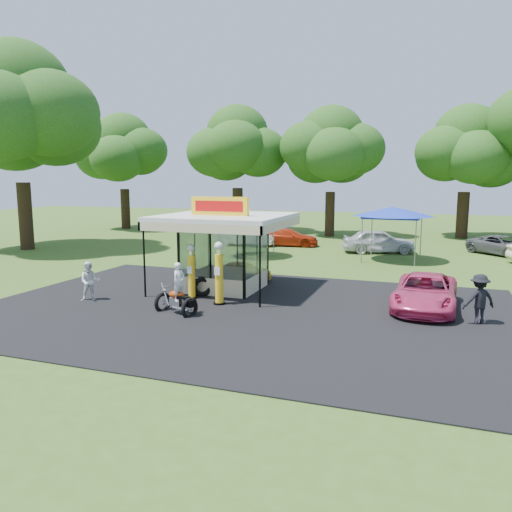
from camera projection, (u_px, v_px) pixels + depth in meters
The scene contains 22 objects.
ground at pixel (221, 324), 17.15m from camera, with size 120.00×120.00×0.00m, color #36561B.
asphalt_apron at pixel (242, 309), 19.00m from camera, with size 20.00×14.00×0.04m, color black.
gas_station_kiosk at pixel (225, 251), 22.19m from camera, with size 5.40×5.40×4.18m.
gas_pump_left at pixel (192, 273), 20.54m from camera, with size 0.43×0.43×2.29m.
gas_pump_right at pixel (219, 275), 19.55m from camera, with size 0.47×0.47×2.52m.
motorcycle at pixel (178, 294), 18.24m from camera, with size 1.78×1.23×2.01m.
spare_tires at pixel (202, 286), 21.16m from camera, with size 1.07×0.97×0.87m.
kiosk_car at pixel (243, 271), 24.44m from camera, with size 1.13×2.82×0.96m, color yellow.
pink_sedan at pixel (425, 292), 18.93m from camera, with size 2.23×4.84×1.35m, color #D1386C.
spectator_west at pixel (90, 281), 20.26m from camera, with size 0.79×0.62×1.63m, color white.
spectator_east_a at pixel (479, 300), 16.94m from camera, with size 1.14×0.65×1.76m, color black.
bg_car_a at pixel (245, 236), 37.28m from camera, with size 1.55×4.45×1.47m, color silver.
bg_car_b at pixel (288, 237), 37.08m from camera, with size 1.81×4.45×1.29m, color #BB2B0E.
bg_car_c at pixel (379, 241), 33.53m from camera, with size 1.91×4.74×1.61m, color silver.
bg_car_d at pixel (502, 246), 32.55m from camera, with size 2.11×4.56×1.27m, color #555558.
tent_west at pixel (247, 217), 31.72m from camera, with size 3.97×3.97×2.78m.
tent_east at pixel (393, 212), 30.05m from camera, with size 4.69×4.69×3.28m.
oak_far_a at pixel (123, 157), 49.03m from camera, with size 9.33×9.33×11.06m.
oak_far_b at pixel (237, 153), 45.84m from camera, with size 9.54×9.54×11.38m.
oak_far_c at pixel (331, 156), 42.54m from camera, with size 9.21×9.21×10.86m.
oak_far_d at pixel (466, 155), 41.07m from camera, with size 9.03×9.03×10.75m.
oak_near at pixel (19, 123), 34.09m from camera, with size 12.07×12.07×13.90m.
Camera 1 is at (6.76, -15.20, 4.93)m, focal length 35.00 mm.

